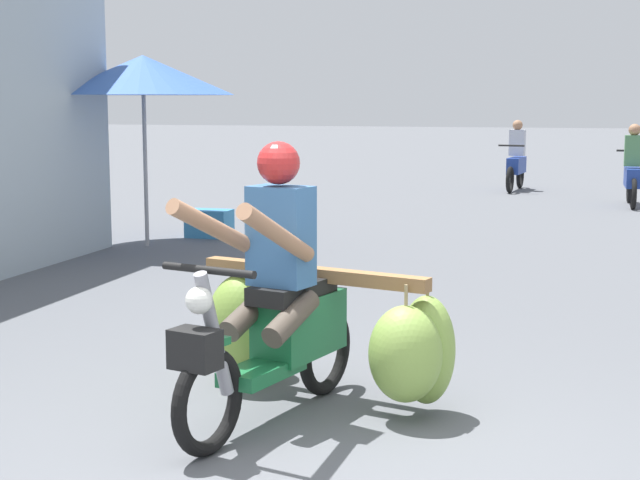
{
  "coord_description": "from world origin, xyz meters",
  "views": [
    {
      "loc": [
        1.19,
        -4.1,
        1.81
      ],
      "look_at": [
        -0.5,
        1.92,
        0.9
      ],
      "focal_mm": 54.54,
      "sensor_mm": 36.0,
      "label": 1
    }
  ],
  "objects_px": {
    "motorbike_main_loaded": "(302,320)",
    "motorbike_distant_ahead_left": "(516,162)",
    "motorbike_distant_ahead_right": "(633,173)",
    "market_umbrella_near_shop": "(143,75)",
    "produce_crate": "(209,223)"
  },
  "relations": [
    {
      "from": "motorbike_main_loaded",
      "to": "motorbike_distant_ahead_left",
      "type": "bearing_deg",
      "value": 89.36
    },
    {
      "from": "motorbike_distant_ahead_right",
      "to": "market_umbrella_near_shop",
      "type": "distance_m",
      "value": 8.82
    },
    {
      "from": "motorbike_main_loaded",
      "to": "produce_crate",
      "type": "height_order",
      "value": "motorbike_main_loaded"
    },
    {
      "from": "motorbike_main_loaded",
      "to": "motorbike_distant_ahead_left",
      "type": "xyz_separation_m",
      "value": [
        0.16,
        14.37,
        0.05
      ]
    },
    {
      "from": "motorbike_distant_ahead_left",
      "to": "market_umbrella_near_shop",
      "type": "relative_size",
      "value": 0.69
    },
    {
      "from": "motorbike_main_loaded",
      "to": "market_umbrella_near_shop",
      "type": "bearing_deg",
      "value": 123.44
    },
    {
      "from": "motorbike_distant_ahead_right",
      "to": "produce_crate",
      "type": "relative_size",
      "value": 2.9
    },
    {
      "from": "motorbike_main_loaded",
      "to": "market_umbrella_near_shop",
      "type": "xyz_separation_m",
      "value": [
        -3.68,
        5.57,
        1.58
      ]
    },
    {
      "from": "motorbike_distant_ahead_left",
      "to": "motorbike_distant_ahead_right",
      "type": "xyz_separation_m",
      "value": [
        2.12,
        -2.49,
        0.0
      ]
    },
    {
      "from": "market_umbrella_near_shop",
      "to": "produce_crate",
      "type": "bearing_deg",
      "value": 65.46
    },
    {
      "from": "market_umbrella_near_shop",
      "to": "produce_crate",
      "type": "xyz_separation_m",
      "value": [
        0.44,
        0.96,
        -1.92
      ]
    },
    {
      "from": "motorbike_main_loaded",
      "to": "motorbike_distant_ahead_right",
      "type": "relative_size",
      "value": 1.21
    },
    {
      "from": "motorbike_distant_ahead_right",
      "to": "market_umbrella_near_shop",
      "type": "height_order",
      "value": "market_umbrella_near_shop"
    },
    {
      "from": "market_umbrella_near_shop",
      "to": "produce_crate",
      "type": "relative_size",
      "value": 4.18
    },
    {
      "from": "motorbike_distant_ahead_left",
      "to": "produce_crate",
      "type": "xyz_separation_m",
      "value": [
        -3.4,
        -7.85,
        -0.39
      ]
    }
  ]
}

